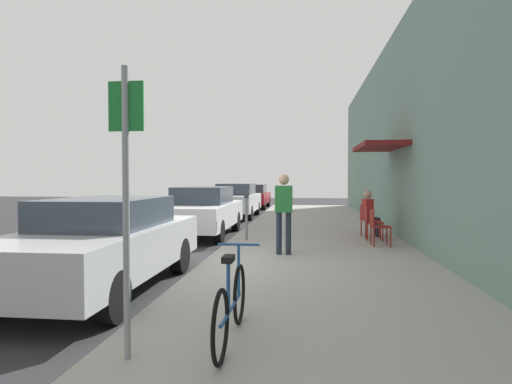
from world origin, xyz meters
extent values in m
plane|color=#2D2D30|center=(0.00, 0.00, 0.00)|extent=(60.00, 60.00, 0.00)
cube|color=#9E9B93|center=(2.25, 2.00, 0.06)|extent=(4.50, 32.00, 0.12)
cube|color=gray|center=(4.65, 2.00, 2.99)|extent=(0.30, 32.00, 5.98)
cube|color=maroon|center=(3.95, 3.92, 2.60)|extent=(1.10, 2.80, 0.12)
cube|color=#B7B7BC|center=(-1.10, -1.80, 0.65)|extent=(1.80, 4.40, 0.66)
cube|color=#333D47|center=(-1.10, -1.65, 1.20)|extent=(1.48, 2.11, 0.44)
cylinder|color=black|center=(-0.31, -0.44, 0.32)|extent=(0.22, 0.64, 0.64)
cylinder|color=black|center=(-1.89, -0.44, 0.32)|extent=(0.22, 0.64, 0.64)
cylinder|color=black|center=(-0.31, -3.17, 0.32)|extent=(0.22, 0.64, 0.64)
cube|color=silver|center=(-1.10, 4.47, 0.65)|extent=(1.80, 4.40, 0.66)
cube|color=#333D47|center=(-1.10, 4.62, 1.23)|extent=(1.48, 2.11, 0.50)
cylinder|color=black|center=(-0.31, 5.84, 0.32)|extent=(0.22, 0.64, 0.64)
cylinder|color=black|center=(-1.89, 5.84, 0.32)|extent=(0.22, 0.64, 0.64)
cylinder|color=black|center=(-0.31, 3.11, 0.32)|extent=(0.22, 0.64, 0.64)
cylinder|color=black|center=(-1.89, 3.11, 0.32)|extent=(0.22, 0.64, 0.64)
cube|color=silver|center=(-1.10, 10.67, 0.67)|extent=(1.80, 4.40, 0.69)
cube|color=#333D47|center=(-1.10, 10.82, 1.26)|extent=(1.48, 2.11, 0.49)
cylinder|color=black|center=(-0.31, 12.03, 0.32)|extent=(0.22, 0.64, 0.64)
cylinder|color=black|center=(-1.89, 12.03, 0.32)|extent=(0.22, 0.64, 0.64)
cylinder|color=black|center=(-0.31, 9.30, 0.32)|extent=(0.22, 0.64, 0.64)
cylinder|color=black|center=(-1.89, 9.30, 0.32)|extent=(0.22, 0.64, 0.64)
cube|color=maroon|center=(-1.10, 16.56, 0.60)|extent=(1.80, 4.40, 0.56)
cube|color=#333D47|center=(-1.10, 16.71, 1.13)|extent=(1.48, 2.11, 0.51)
cylinder|color=black|center=(-0.31, 17.93, 0.32)|extent=(0.22, 0.64, 0.64)
cylinder|color=black|center=(-1.89, 17.93, 0.32)|extent=(0.22, 0.64, 0.64)
cylinder|color=black|center=(-0.31, 15.20, 0.32)|extent=(0.22, 0.64, 0.64)
cylinder|color=black|center=(-1.89, 15.20, 0.32)|extent=(0.22, 0.64, 0.64)
cylinder|color=slate|center=(0.45, 2.99, 0.67)|extent=(0.07, 0.07, 1.10)
cube|color=#383D42|center=(0.45, 2.99, 1.33)|extent=(0.12, 0.10, 0.22)
cylinder|color=gray|center=(0.40, -4.36, 1.42)|extent=(0.06, 0.06, 2.60)
cube|color=#19722D|center=(0.40, -4.34, 2.37)|extent=(0.32, 0.02, 0.44)
torus|color=black|center=(1.25, -3.34, 0.45)|extent=(0.04, 0.66, 0.66)
torus|color=black|center=(1.25, -4.39, 0.45)|extent=(0.04, 0.66, 0.66)
cylinder|color=#1E4C8C|center=(1.25, -3.86, 0.45)|extent=(0.04, 1.05, 0.04)
cylinder|color=#1E4C8C|center=(1.25, -4.01, 0.70)|extent=(0.04, 0.04, 0.50)
cube|color=black|center=(1.25, -4.01, 0.97)|extent=(0.10, 0.20, 0.06)
cylinder|color=#1E4C8C|center=(1.25, -3.39, 0.73)|extent=(0.03, 0.03, 0.56)
cylinder|color=#1E4C8C|center=(1.25, -3.39, 1.01)|extent=(0.46, 0.03, 0.03)
cylinder|color=maroon|center=(3.95, 2.62, 0.34)|extent=(0.04, 0.04, 0.45)
cylinder|color=maroon|center=(3.96, 2.24, 0.34)|extent=(0.04, 0.04, 0.45)
cylinder|color=maroon|center=(3.57, 2.60, 0.34)|extent=(0.04, 0.04, 0.45)
cylinder|color=maroon|center=(3.58, 2.22, 0.34)|extent=(0.04, 0.04, 0.45)
cube|color=maroon|center=(3.76, 2.42, 0.59)|extent=(0.46, 0.46, 0.03)
cube|color=maroon|center=(3.56, 2.41, 0.79)|extent=(0.05, 0.44, 0.40)
cylinder|color=maroon|center=(3.96, 3.58, 0.34)|extent=(0.04, 0.04, 0.45)
cylinder|color=maroon|center=(3.95, 3.20, 0.34)|extent=(0.04, 0.04, 0.45)
cylinder|color=maroon|center=(3.58, 3.59, 0.34)|extent=(0.04, 0.04, 0.45)
cylinder|color=maroon|center=(3.57, 3.21, 0.34)|extent=(0.04, 0.04, 0.45)
cube|color=maroon|center=(3.76, 3.40, 0.59)|extent=(0.45, 0.45, 0.03)
cube|color=maroon|center=(3.56, 3.40, 0.79)|extent=(0.04, 0.44, 0.40)
cylinder|color=maroon|center=(3.91, 4.29, 0.34)|extent=(0.04, 0.04, 0.45)
cylinder|color=maroon|center=(3.99, 3.91, 0.34)|extent=(0.04, 0.04, 0.45)
cylinder|color=maroon|center=(3.54, 4.21, 0.34)|extent=(0.04, 0.04, 0.45)
cylinder|color=maroon|center=(3.62, 3.84, 0.34)|extent=(0.04, 0.04, 0.45)
cube|color=maroon|center=(3.76, 4.06, 0.59)|extent=(0.52, 0.52, 0.03)
cube|color=maroon|center=(3.56, 4.02, 0.79)|extent=(0.12, 0.44, 0.40)
cylinder|color=#232838|center=(3.92, 4.20, 0.35)|extent=(0.11, 0.11, 0.47)
cylinder|color=#232838|center=(3.79, 4.17, 0.59)|extent=(0.38, 0.21, 0.14)
cylinder|color=#232838|center=(3.96, 4.00, 0.35)|extent=(0.11, 0.11, 0.47)
cylinder|color=#232838|center=(3.83, 3.97, 0.59)|extent=(0.38, 0.21, 0.14)
cube|color=#B22626|center=(3.69, 4.04, 0.89)|extent=(0.29, 0.40, 0.56)
sphere|color=tan|center=(3.69, 4.04, 1.30)|extent=(0.22, 0.22, 0.22)
cylinder|color=#232838|center=(1.42, 1.01, 0.57)|extent=(0.12, 0.12, 0.90)
cylinder|color=#232838|center=(1.62, 1.01, 0.57)|extent=(0.12, 0.12, 0.90)
cube|color=#267233|center=(1.52, 1.01, 1.30)|extent=(0.36, 0.22, 0.56)
sphere|color=tan|center=(1.52, 1.01, 1.71)|extent=(0.22, 0.22, 0.22)
camera|label=1|loc=(1.98, -7.96, 1.73)|focal=29.83mm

